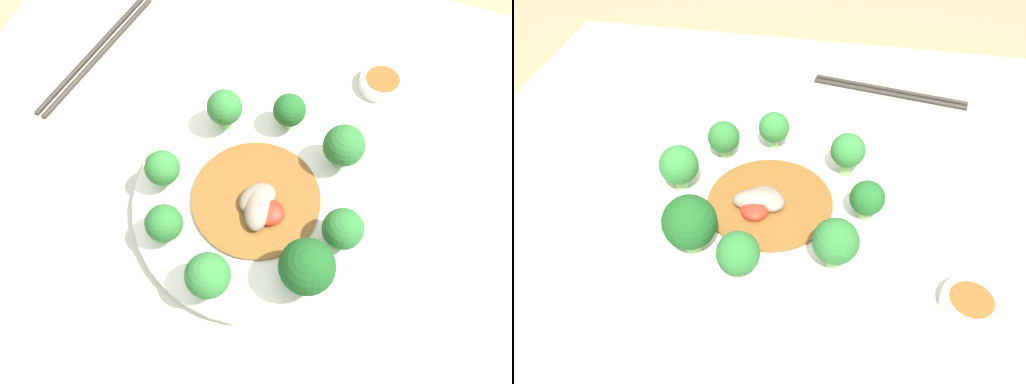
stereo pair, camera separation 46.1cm
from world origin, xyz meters
The scene contains 14 objects.
ground_plane centered at (0.00, 0.00, 0.00)m, with size 8.00×8.00×0.00m, color #9E8460.
table centered at (0.00, 0.00, 0.35)m, with size 0.98×0.87×0.70m.
plate centered at (0.05, -0.01, 0.71)m, with size 0.29×0.29×0.02m.
broccoli_northwest centered at (-0.04, 0.06, 0.76)m, with size 0.06×0.06×0.07m.
broccoli_southeast centered at (0.12, -0.10, 0.75)m, with size 0.04×0.04×0.06m.
broccoli_northeast centered at (0.12, 0.06, 0.75)m, with size 0.04×0.04×0.05m.
broccoli_east centered at (0.15, 0.00, 0.75)m, with size 0.04×0.04×0.05m.
broccoli_south centered at (0.04, -0.13, 0.75)m, with size 0.04×0.04×0.05m.
broccoli_north centered at (0.06, 0.10, 0.75)m, with size 0.05×0.05×0.06m.
broccoli_southwest centered at (-0.03, -0.10, 0.76)m, with size 0.05×0.05×0.06m.
broccoli_west centered at (-0.06, 0.00, 0.75)m, with size 0.05×0.05×0.05m.
stirfry_center centered at (0.04, -0.01, 0.73)m, with size 0.15×0.15×0.02m.
chopsticks centered at (0.34, -0.16, 0.71)m, with size 0.06×0.24×0.01m.
sauce_dish centered at (-0.05, -0.24, 0.71)m, with size 0.06×0.06×0.02m.
Camera 1 is at (-0.04, 0.22, 1.25)m, focal length 35.00 mm.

